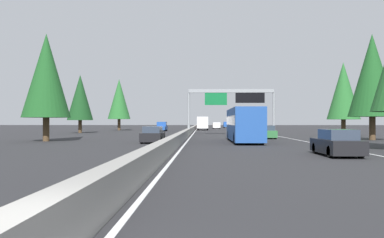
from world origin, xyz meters
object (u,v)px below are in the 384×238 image
Objects in this scene: sedan_far_left at (337,143)px; box_truck_mid_center at (203,123)px; pickup_far_right at (227,125)px; conifer_right_mid at (343,91)px; sedan_mid_left at (203,125)px; oncoming_near at (162,127)px; conifer_right_near at (372,75)px; oncoming_far at (153,135)px; sedan_distant_a at (202,126)px; conifer_left_near at (46,76)px; conifer_left_mid at (80,98)px; sign_gantry_overhead at (232,98)px; minivan_near_right at (216,125)px; bus_far_center at (244,124)px; conifer_left_far at (119,99)px; sedan_mid_right at (266,132)px.

box_truck_mid_center is (67.40, 7.53, 0.93)m from sedan_far_left.
pickup_far_right is 71.71m from conifer_right_mid.
sedan_mid_left is 0.79× the size of oncoming_near.
oncoming_far is at bearing 105.16° from conifer_right_near.
sedan_distant_a is (94.52, 7.61, 0.00)m from sedan_far_left.
conifer_left_mid is at bearing 10.86° from conifer_left_near.
sedan_far_left is 0.79× the size of pickup_far_right.
conifer_left_mid is (8.64, 24.90, 0.70)m from sign_gantry_overhead.
conifer_right_near is at bearing -168.34° from sedan_mid_left.
oncoming_far is at bearing 129.45° from conifer_right_mid.
conifer_left_mid is (44.40, 28.07, 5.26)m from sedan_far_left.
sedan_mid_left is 63.54m from conifer_left_mid.
minivan_near_right reaches higher than oncoming_far.
conifer_left_mid is at bearing 161.07° from sedan_mid_left.
conifer_left_mid is at bearing 56.63° from conifer_right_near.
sign_gantry_overhead is at bearing -1.26° from bus_far_center.
pickup_far_right is at bearing -2.63° from sign_gantry_overhead.
sedan_mid_left is 89.83m from conifer_left_near.
conifer_right_mid is at bearing -63.76° from conifer_left_near.
bus_far_center is 19.55m from conifer_left_near.
conifer_left_far reaches higher than sedan_distant_a.
sedan_distant_a is 54.39m from conifer_left_mid.
sign_gantry_overhead is 2.26× the size of pickup_far_right.
sedan_far_left is at bearing 15.16° from oncoming_near.
conifer_right_mid reaches higher than oncoming_far.
bus_far_center reaches higher than box_truck_mid_center.
sedan_mid_right is at bearing -22.50° from bus_far_center.
sedan_distant_a is (71.55, 7.28, 0.00)m from sedan_mid_right.
conifer_left_near reaches higher than conifer_left_mid.
conifer_left_near is at bearing 135.60° from sign_gantry_overhead.
conifer_left_far is at bearing 133.59° from minivan_near_right.
conifer_left_near is at bearing 165.55° from pickup_far_right.
sign_gantry_overhead is 68.83m from sedan_mid_left.
sign_gantry_overhead is 36.19m from sedan_far_left.
conifer_left_near is at bearing 170.32° from sedan_mid_left.
conifer_right_near reaches higher than conifer_right_mid.
conifer_left_far is (20.59, -2.25, 0.87)m from conifer_left_mid.
conifer_right_mid is (19.48, -23.67, 5.41)m from oncoming_far.
conifer_right_mid reaches higher than bus_far_center.
conifer_left_mid is at bearing 154.61° from pickup_far_right.
bus_far_center is 2.30× the size of minivan_near_right.
sign_gantry_overhead reaches higher than sedan_mid_left.
conifer_left_mid reaches higher than oncoming_near.
bus_far_center is at bearing 157.50° from sedan_mid_right.
sedan_far_left is 103.40m from pickup_far_right.
conifer_right_near is (19.32, -10.00, 5.98)m from sedan_far_left.
sedan_mid_right is 0.40× the size of conifer_right_near.
conifer_left_far is (6.74, 10.03, 5.91)m from oncoming_near.
sedan_mid_right is 0.39× the size of conifer_left_far.
conifer_left_far is (-20.95, 22.00, 5.87)m from minivan_near_right.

